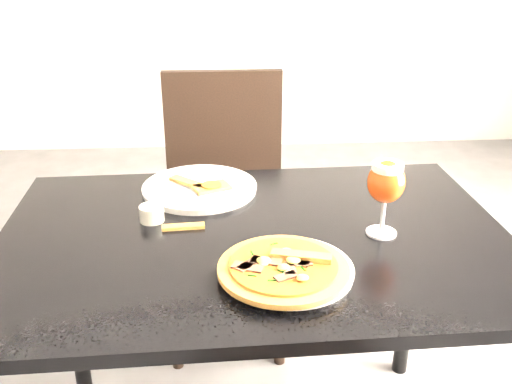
{
  "coord_description": "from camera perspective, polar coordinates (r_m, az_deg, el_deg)",
  "views": [
    {
      "loc": [
        0.18,
        -0.92,
        1.39
      ],
      "look_at": [
        0.26,
        0.32,
        0.83
      ],
      "focal_mm": 40.0,
      "sensor_mm": 36.0,
      "label": 1
    }
  ],
  "objects": [
    {
      "name": "beer_glass",
      "position": [
        1.32,
        12.89,
        0.93
      ],
      "size": [
        0.09,
        0.09,
        0.18
      ],
      "color": "silver",
      "rests_on": "dining_table"
    },
    {
      "name": "chair_far",
      "position": [
        2.04,
        -3.12,
        -0.7
      ],
      "size": [
        0.45,
        0.45,
        0.96
      ],
      "rotation": [
        0.0,
        0.0,
        -0.01
      ],
      "color": "black",
      "rests_on": "ground"
    },
    {
      "name": "plate_main",
      "position": [
        1.19,
        3.34,
        -7.79
      ],
      "size": [
        0.31,
        0.31,
        0.01
      ],
      "primitive_type": "cylinder",
      "rotation": [
        0.0,
        0.0,
        -0.18
      ],
      "color": "silver",
      "rests_on": "dining_table"
    },
    {
      "name": "sauce_cup",
      "position": [
        1.42,
        -10.4,
        -2.05
      ],
      "size": [
        0.06,
        0.06,
        0.04
      ],
      "color": "beige",
      "rests_on": "dining_table"
    },
    {
      "name": "dining_table",
      "position": [
        1.39,
        -0.14,
        -7.47
      ],
      "size": [
        1.22,
        0.83,
        0.75
      ],
      "rotation": [
        0.0,
        0.0,
        0.03
      ],
      "color": "black",
      "rests_on": "ground"
    },
    {
      "name": "crust_scraps",
      "position": [
        1.55,
        -5.28,
        0.67
      ],
      "size": [
        0.17,
        0.13,
        0.01
      ],
      "rotation": [
        0.0,
        0.0,
        -0.29
      ],
      "color": "brown",
      "rests_on": "plate_second"
    },
    {
      "name": "plate_second",
      "position": [
        1.57,
        -5.65,
        0.4
      ],
      "size": [
        0.35,
        0.35,
        0.02
      ],
      "primitive_type": "cylinder",
      "rotation": [
        0.0,
        0.0,
        -0.14
      ],
      "color": "silver",
      "rests_on": "dining_table"
    },
    {
      "name": "pizza",
      "position": [
        1.17,
        2.82,
        -7.55
      ],
      "size": [
        0.27,
        0.27,
        0.03
      ],
      "rotation": [
        0.0,
        0.0,
        -0.57
      ],
      "color": "brown",
      "rests_on": "plate_main"
    },
    {
      "name": "loose_crust",
      "position": [
        1.38,
        -7.28,
        -3.45
      ],
      "size": [
        0.1,
        0.03,
        0.01
      ],
      "primitive_type": "cube",
      "rotation": [
        0.0,
        0.0,
        0.07
      ],
      "color": "brown",
      "rests_on": "dining_table"
    }
  ]
}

